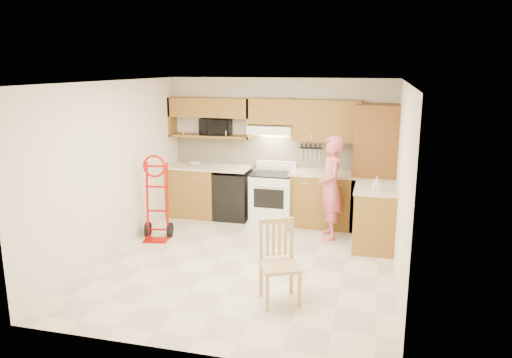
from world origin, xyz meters
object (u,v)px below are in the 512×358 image
at_px(microwave, 216,127).
at_px(hand_truck, 156,202).
at_px(person, 331,188).
at_px(range, 272,195).
at_px(dining_chair, 280,263).

height_order(microwave, hand_truck, microwave).
bearing_deg(microwave, person, -23.78).
relative_size(range, hand_truck, 0.86).
xyz_separation_m(range, dining_chair, (0.72, -2.80, -0.05)).
bearing_deg(microwave, dining_chair, -64.49).
height_order(microwave, dining_chair, microwave).
height_order(person, hand_truck, person).
xyz_separation_m(person, hand_truck, (-2.65, -0.76, -0.21)).
distance_m(microwave, person, 2.41).
bearing_deg(dining_chair, hand_truck, 120.91).
height_order(person, dining_chair, person).
xyz_separation_m(microwave, range, (1.09, -0.29, -1.11)).
xyz_separation_m(microwave, dining_chair, (1.81, -3.09, -1.16)).
distance_m(hand_truck, dining_chair, 2.82).
height_order(range, person, person).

